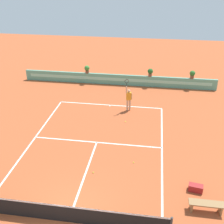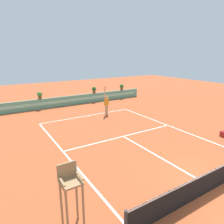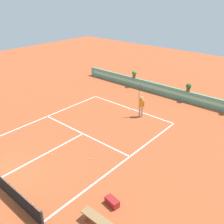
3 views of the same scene
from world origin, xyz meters
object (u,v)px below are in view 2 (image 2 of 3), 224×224
object	(u,v)px
tennis_player	(106,104)
potted_plant_right	(94,90)
potted_plant_far_right	(122,87)
tennis_ball_by_sideline	(170,137)
umpire_chair	(70,189)
potted_plant_left	(40,95)
tennis_ball_near_baseline	(160,152)
tennis_ball_mid_court	(118,120)

from	to	relation	value
tennis_player	potted_plant_right	bearing A→B (deg)	74.40
potted_plant_far_right	potted_plant_right	xyz separation A→B (m)	(-3.73, 0.00, 0.00)
tennis_player	tennis_ball_by_sideline	distance (m)	6.73
umpire_chair	tennis_ball_by_sideline	world-z (taller)	umpire_chair
potted_plant_far_right	potted_plant_left	bearing A→B (deg)	180.00
tennis_player	potted_plant_far_right	distance (m)	7.33
potted_plant_left	umpire_chair	bearing A→B (deg)	-99.88
tennis_ball_near_baseline	tennis_ball_mid_court	xyz separation A→B (m)	(1.11, 5.88, 0.00)
potted_plant_left	potted_plant_right	world-z (taller)	same
tennis_ball_mid_court	potted_plant_far_right	distance (m)	8.91
umpire_chair	tennis_ball_near_baseline	size ratio (longest dim) A/B	31.47
tennis_ball_near_baseline	tennis_ball_by_sideline	bearing A→B (deg)	30.10
potted_plant_far_right	umpire_chair	bearing A→B (deg)	-129.04
tennis_ball_by_sideline	potted_plant_left	bearing A→B (deg)	114.72
tennis_ball_near_baseline	potted_plant_left	world-z (taller)	potted_plant_left
potted_plant_left	potted_plant_right	xyz separation A→B (m)	(5.90, 0.00, 0.00)
potted_plant_far_right	potted_plant_right	distance (m)	3.73
umpire_chair	tennis_player	xyz separation A→B (m)	(7.09, 9.95, -0.29)
tennis_ball_by_sideline	tennis_ball_near_baseline	bearing A→B (deg)	-149.90
umpire_chair	potted_plant_left	bearing A→B (deg)	80.12
umpire_chair	potted_plant_left	world-z (taller)	umpire_chair
tennis_player	potted_plant_right	size ratio (longest dim) A/B	3.57
potted_plant_far_right	potted_plant_left	world-z (taller)	same
umpire_chair	potted_plant_right	bearing A→B (deg)	60.57
potted_plant_far_right	potted_plant_left	size ratio (longest dim) A/B	1.00
tennis_player	tennis_ball_by_sideline	xyz separation A→B (m)	(0.96, -6.58, -1.02)
tennis_ball_mid_court	potted_plant_left	bearing A→B (deg)	121.98
tennis_ball_by_sideline	potted_plant_left	distance (m)	13.02
tennis_ball_near_baseline	potted_plant_far_right	size ratio (longest dim) A/B	0.09
tennis_ball_by_sideline	potted_plant_left	size ratio (longest dim) A/B	0.09
tennis_ball_near_baseline	potted_plant_far_right	bearing A→B (deg)	64.04
tennis_ball_near_baseline	potted_plant_right	bearing A→B (deg)	78.75
tennis_player	potted_plant_right	distance (m)	5.39
umpire_chair	tennis_ball_by_sideline	distance (m)	8.82
potted_plant_far_right	tennis_ball_by_sideline	bearing A→B (deg)	-109.74
potted_plant_far_right	potted_plant_right	size ratio (longest dim) A/B	1.00
tennis_ball_mid_court	tennis_ball_by_sideline	distance (m)	4.76
tennis_ball_mid_court	umpire_chair	bearing A→B (deg)	-131.34
tennis_player	tennis_ball_near_baseline	distance (m)	7.94
tennis_ball_mid_court	potted_plant_right	distance (m)	7.38
tennis_player	potted_plant_left	xyz separation A→B (m)	(-4.45, 5.18, 0.36)
tennis_ball_near_baseline	potted_plant_right	size ratio (longest dim) A/B	0.09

